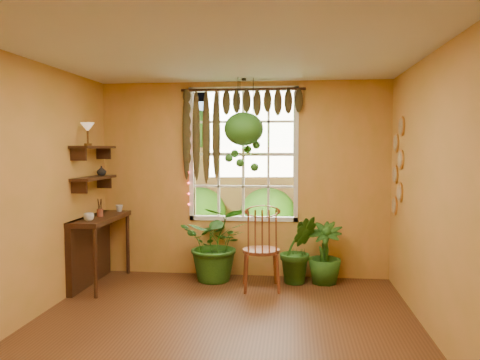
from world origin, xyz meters
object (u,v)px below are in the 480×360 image
at_px(potted_plant_mid, 298,250).
at_px(hanging_basket, 244,133).
at_px(potted_plant_left, 217,243).
at_px(counter_ledge, 93,242).
at_px(windsor_chair, 261,261).

xyz_separation_m(potted_plant_mid, hanging_basket, (-0.73, -0.01, 1.53)).
height_order(potted_plant_left, potted_plant_mid, potted_plant_left).
relative_size(counter_ledge, potted_plant_left, 1.17).
xyz_separation_m(potted_plant_left, hanging_basket, (0.36, 0.00, 1.47)).
xyz_separation_m(counter_ledge, potted_plant_left, (1.59, 0.33, -0.04)).
xyz_separation_m(windsor_chair, potted_plant_mid, (0.47, 0.34, 0.09)).
bearing_deg(counter_ledge, hanging_basket, 9.76).
distance_m(windsor_chair, potted_plant_mid, 0.58).
bearing_deg(counter_ledge, potted_plant_left, 11.89).
bearing_deg(potted_plant_left, counter_ledge, -168.11).
xyz_separation_m(counter_ledge, potted_plant_mid, (2.68, 0.34, -0.10)).
distance_m(counter_ledge, potted_plant_mid, 2.70).
relative_size(counter_ledge, hanging_basket, 0.97).
bearing_deg(potted_plant_left, hanging_basket, 0.11).
height_order(windsor_chair, hanging_basket, hanging_basket).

